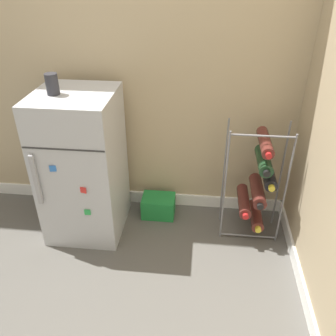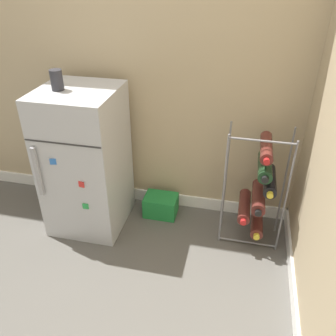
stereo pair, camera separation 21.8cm
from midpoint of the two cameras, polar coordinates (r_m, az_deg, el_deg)
The scene contains 6 objects.
ground_plane at distance 2.17m, azimuth -0.26°, elevation -16.11°, with size 14.00×14.00×0.00m, color #56544F.
wall_back at distance 2.19m, azimuth 4.11°, elevation 21.72°, with size 6.64×0.07×2.50m.
mini_fridge at distance 2.29m, azimuth -10.44°, elevation 1.06°, with size 0.46×0.50×0.94m.
wine_rack at distance 2.24m, azimuth 17.20°, elevation -3.21°, with size 0.37×0.32×0.76m.
soda_box at distance 2.52m, azimuth 1.33°, elevation -6.08°, with size 0.23×0.17×0.15m.
fridge_top_cup at distance 2.09m, azimuth -14.55°, elevation 13.46°, with size 0.07×0.07×0.11m.
Camera 2 is at (0.44, -1.41, 1.60)m, focal length 38.00 mm.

